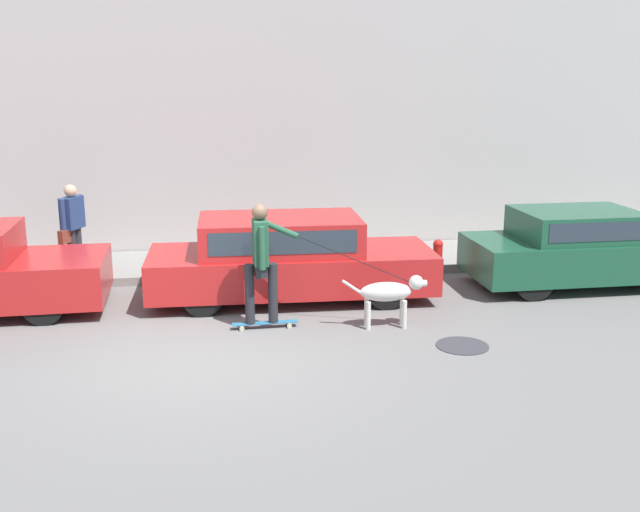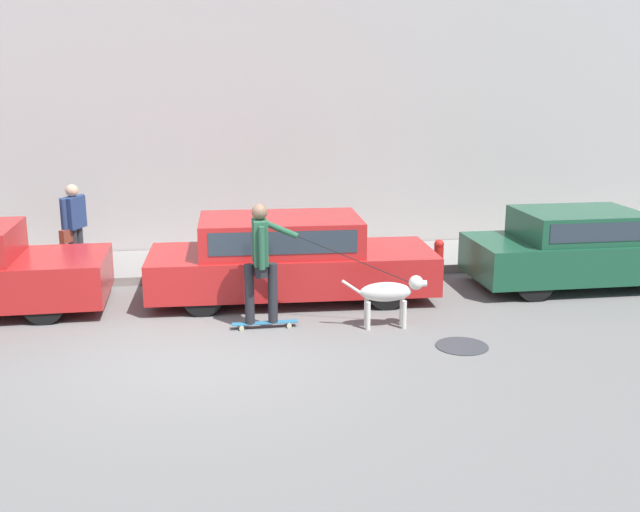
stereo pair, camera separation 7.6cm
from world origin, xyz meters
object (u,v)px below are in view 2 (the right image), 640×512
(dog, at_px, (389,293))
(pedestrian_with_bag, at_px, (74,224))
(skateboarder, at_px, (261,258))
(fire_hydrant, at_px, (439,257))
(parked_car_2, at_px, (583,249))
(parked_car_1, at_px, (288,259))

(dog, relative_size, pedestrian_with_bag, 0.80)
(dog, distance_m, skateboarder, 1.90)
(pedestrian_with_bag, xyz_separation_m, fire_hydrant, (6.41, -0.90, -0.63))
(skateboarder, bearing_deg, pedestrian_with_bag, 132.66)
(parked_car_2, relative_size, skateboarder, 1.49)
(pedestrian_with_bag, height_order, fire_hydrant, pedestrian_with_bag)
(parked_car_1, distance_m, pedestrian_with_bag, 4.03)
(parked_car_2, relative_size, dog, 3.20)
(dog, xyz_separation_m, fire_hydrant, (1.53, 2.53, -0.15))
(parked_car_1, xyz_separation_m, pedestrian_with_bag, (-3.60, 1.79, 0.34))
(parked_car_2, relative_size, fire_hydrant, 5.64)
(dog, bearing_deg, skateboarder, 176.03)
(dog, height_order, skateboarder, skateboarder)
(parked_car_2, distance_m, fire_hydrant, 2.46)
(dog, bearing_deg, parked_car_2, 26.88)
(parked_car_1, xyz_separation_m, dog, (1.27, -1.64, -0.14))
(parked_car_2, height_order, skateboarder, skateboarder)
(parked_car_1, height_order, dog, parked_car_1)
(parked_car_1, xyz_separation_m, fire_hydrant, (2.80, 0.89, -0.29))
(skateboarder, relative_size, pedestrian_with_bag, 1.70)
(parked_car_1, relative_size, fire_hydrant, 6.62)
(parked_car_1, distance_m, dog, 2.08)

